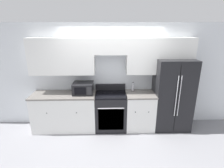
% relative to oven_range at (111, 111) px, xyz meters
% --- Properties ---
extents(ground_plane, '(12.00, 12.00, 0.00)m').
position_rel_oven_range_xyz_m(ground_plane, '(0.03, -0.31, -0.47)').
color(ground_plane, gray).
extents(wall_back, '(8.00, 0.39, 2.60)m').
position_rel_oven_range_xyz_m(wall_back, '(0.03, 0.26, 1.07)').
color(wall_back, silver).
rests_on(wall_back, ground_plane).
extents(lower_cabinets_left, '(1.56, 0.64, 0.94)m').
position_rel_oven_range_xyz_m(lower_cabinets_left, '(-1.15, 0.00, -0.00)').
color(lower_cabinets_left, white).
rests_on(lower_cabinets_left, ground_plane).
extents(lower_cabinets_right, '(0.73, 0.64, 0.94)m').
position_rel_oven_range_xyz_m(lower_cabinets_right, '(0.73, 0.00, -0.00)').
color(lower_cabinets_right, white).
rests_on(lower_cabinets_right, ground_plane).
extents(oven_range, '(0.76, 0.65, 1.10)m').
position_rel_oven_range_xyz_m(oven_range, '(0.00, 0.00, 0.00)').
color(oven_range, black).
rests_on(oven_range, ground_plane).
extents(refrigerator, '(0.90, 0.74, 1.78)m').
position_rel_oven_range_xyz_m(refrigerator, '(1.53, 0.04, 0.42)').
color(refrigerator, black).
rests_on(refrigerator, ground_plane).
extents(microwave, '(0.49, 0.42, 0.27)m').
position_rel_oven_range_xyz_m(microwave, '(-0.67, 0.04, 0.60)').
color(microwave, black).
rests_on(microwave, lower_cabinets_left).
extents(bottle, '(0.06, 0.06, 0.22)m').
position_rel_oven_range_xyz_m(bottle, '(0.57, 0.23, 0.55)').
color(bottle, silver).
rests_on(bottle, lower_cabinets_right).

